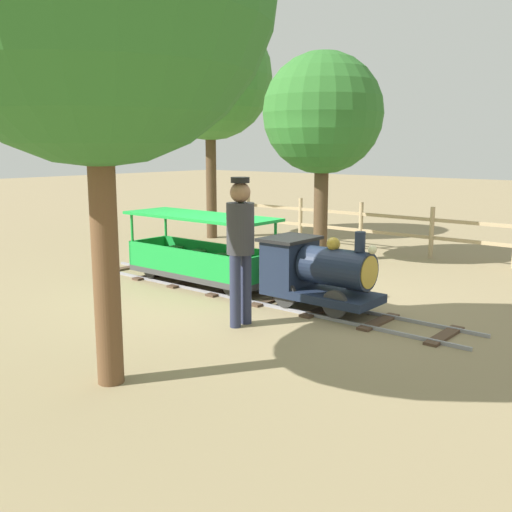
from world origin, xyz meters
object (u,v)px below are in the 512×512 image
at_px(oak_tree_near, 323,114).
at_px(oak_tree_distant, 210,77).
at_px(passenger_car, 200,257).
at_px(conductor_person, 240,239).
at_px(locomotive, 315,271).

relative_size(oak_tree_near, oak_tree_distant, 0.74).
relative_size(passenger_car, conductor_person, 1.45).
xyz_separation_m(locomotive, oak_tree_distant, (-3.32, -4.91, 2.85)).
relative_size(locomotive, oak_tree_distant, 0.31).
bearing_deg(oak_tree_distant, locomotive, 55.92).
height_order(oak_tree_near, oak_tree_distant, oak_tree_distant).
relative_size(locomotive, passenger_car, 0.61).
bearing_deg(passenger_car, oak_tree_near, 173.11).
height_order(passenger_car, oak_tree_near, oak_tree_near).
xyz_separation_m(locomotive, oak_tree_near, (-2.55, -1.62, 1.97)).
bearing_deg(conductor_person, passenger_car, -122.00).
xyz_separation_m(passenger_car, oak_tree_distant, (-3.32, -2.98, 2.91)).
xyz_separation_m(conductor_person, oak_tree_near, (-3.58, -1.35, 1.49)).
bearing_deg(oak_tree_distant, oak_tree_near, 76.75).
bearing_deg(passenger_car, locomotive, 90.00).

